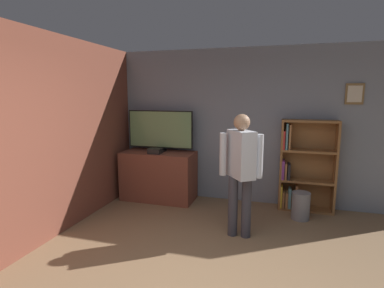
{
  "coord_description": "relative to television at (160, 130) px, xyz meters",
  "views": [
    {
      "loc": [
        0.68,
        -2.19,
        1.9
      ],
      "look_at": [
        -0.6,
        2.14,
        1.16
      ],
      "focal_mm": 28.0,
      "sensor_mm": 36.0,
      "label": 1
    }
  ],
  "objects": [
    {
      "name": "wall_back",
      "position": [
        1.41,
        0.27,
        0.08
      ],
      "size": [
        6.35,
        0.09,
        2.7
      ],
      "color": "gray",
      "rests_on": "ground_plane"
    },
    {
      "name": "wall_side_brick",
      "position": [
        -0.8,
        -1.3,
        0.08
      ],
      "size": [
        0.06,
        4.67,
        2.7
      ],
      "color": "brown",
      "rests_on": "ground_plane"
    },
    {
      "name": "tv_ledge",
      "position": [
        0.0,
        -0.11,
        -0.83
      ],
      "size": [
        1.31,
        0.62,
        0.88
      ],
      "color": "brown",
      "rests_on": "ground_plane"
    },
    {
      "name": "television",
      "position": [
        0.0,
        0.0,
        0.0
      ],
      "size": [
        1.22,
        0.22,
        0.74
      ],
      "color": "black",
      "rests_on": "tv_ledge"
    },
    {
      "name": "game_console",
      "position": [
        -0.0,
        -0.24,
        -0.34
      ],
      "size": [
        0.23,
        0.19,
        0.09
      ],
      "color": "black",
      "rests_on": "tv_ledge"
    },
    {
      "name": "bookshelf",
      "position": [
        2.46,
        0.09,
        -0.57
      ],
      "size": [
        0.87,
        0.28,
        1.51
      ],
      "color": "brown",
      "rests_on": "ground_plane"
    },
    {
      "name": "person",
      "position": [
        1.61,
        -1.16,
        -0.29
      ],
      "size": [
        0.57,
        0.47,
        1.66
      ],
      "rotation": [
        0.0,
        0.0,
        -0.94
      ],
      "color": "#383842",
      "rests_on": "ground_plane"
    },
    {
      "name": "waste_bin",
      "position": [
        2.45,
        -0.33,
        -1.05
      ],
      "size": [
        0.27,
        0.27,
        0.42
      ],
      "color": "gray",
      "rests_on": "ground_plane"
    }
  ]
}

